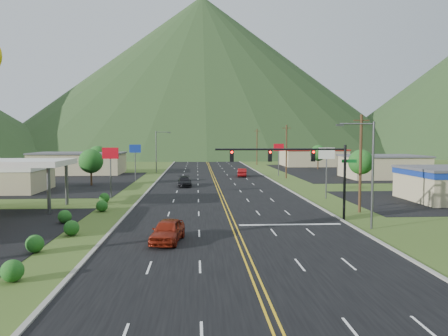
{
  "coord_description": "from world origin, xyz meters",
  "views": [
    {
      "loc": [
        -3.15,
        -25.43,
        7.71
      ],
      "look_at": [
        -0.34,
        19.77,
        4.5
      ],
      "focal_mm": 35.0,
      "sensor_mm": 36.0,
      "label": 1
    }
  ],
  "objects": [
    {
      "name": "tree_east_b",
      "position": [
        26.0,
        78.0,
        3.89
      ],
      "size": [
        3.84,
        3.84,
        5.82
      ],
      "color": "#382314",
      "rests_on": "ground"
    },
    {
      "name": "utility_pole_d",
      "position": [
        13.5,
        135.0,
        5.13
      ],
      "size": [
        1.6,
        0.28,
        10.0
      ],
      "color": "#382314",
      "rests_on": "ground"
    },
    {
      "name": "tree_west_a",
      "position": [
        -20.0,
        45.0,
        3.89
      ],
      "size": [
        3.84,
        3.84,
        5.82
      ],
      "color": "#382314",
      "rests_on": "ground"
    },
    {
      "name": "car_red_far",
      "position": [
        5.64,
        58.85,
        0.8
      ],
      "size": [
        2.26,
        5.02,
        1.6
      ],
      "primitive_type": "imported",
      "rotation": [
        0.0,
        0.0,
        3.02
      ],
      "color": "maroon",
      "rests_on": "ground"
    },
    {
      "name": "mountain_n",
      "position": [
        0.0,
        220.0,
        42.5
      ],
      "size": [
        220.0,
        220.0,
        85.0
      ],
      "primitive_type": "cone",
      "color": "#1A3618",
      "rests_on": "ground"
    },
    {
      "name": "pole_sign_west_a",
      "position": [
        -14.0,
        30.0,
        5.05
      ],
      "size": [
        2.0,
        0.18,
        6.4
      ],
      "color": "#59595E",
      "rests_on": "ground"
    },
    {
      "name": "traffic_signal",
      "position": [
        6.48,
        14.0,
        5.33
      ],
      "size": [
        13.1,
        0.43,
        7.0
      ],
      "color": "black",
      "rests_on": "ground"
    },
    {
      "name": "pole_sign_east_a",
      "position": [
        13.0,
        28.0,
        5.05
      ],
      "size": [
        2.0,
        0.18,
        6.4
      ],
      "color": "#59595E",
      "rests_on": "ground"
    },
    {
      "name": "tree_west_b",
      "position": [
        -25.0,
        72.0,
        3.89
      ],
      "size": [
        3.84,
        3.84,
        5.82
      ],
      "color": "#382314",
      "rests_on": "ground"
    },
    {
      "name": "car_dark_mid",
      "position": [
        -5.11,
        42.46,
        0.75
      ],
      "size": [
        2.31,
        5.22,
        1.49
      ],
      "primitive_type": "imported",
      "rotation": [
        0.0,
        0.0,
        0.04
      ],
      "color": "black",
      "rests_on": "ground"
    },
    {
      "name": "tree_east_a",
      "position": [
        22.0,
        40.0,
        3.89
      ],
      "size": [
        3.84,
        3.84,
        5.82
      ],
      "color": "#382314",
      "rests_on": "ground"
    },
    {
      "name": "building_west_far",
      "position": [
        -28.0,
        68.0,
        2.26
      ],
      "size": [
        18.4,
        11.4,
        4.5
      ],
      "color": "tan",
      "rests_on": "ground"
    },
    {
      "name": "car_red_near",
      "position": [
        -5.32,
        6.27,
        0.83
      ],
      "size": [
        2.7,
        5.13,
        1.67
      ],
      "primitive_type": "imported",
      "rotation": [
        0.0,
        0.0,
        -0.15
      ],
      "color": "maroon",
      "rests_on": "ground"
    },
    {
      "name": "utility_pole_a",
      "position": [
        13.5,
        18.0,
        5.13
      ],
      "size": [
        1.6,
        0.28,
        10.0
      ],
      "color": "#382314",
      "rests_on": "ground"
    },
    {
      "name": "pole_sign_west_b",
      "position": [
        -14.0,
        52.0,
        5.05
      ],
      "size": [
        2.0,
        0.18,
        6.4
      ],
      "color": "#59595E",
      "rests_on": "ground"
    },
    {
      "name": "pole_sign_east_b",
      "position": [
        13.0,
        60.0,
        5.05
      ],
      "size": [
        2.0,
        0.18,
        6.4
      ],
      "color": "#59595E",
      "rests_on": "ground"
    },
    {
      "name": "building_east_far",
      "position": [
        28.0,
        90.0,
        2.26
      ],
      "size": [
        16.4,
        12.4,
        4.5
      ],
      "color": "tan",
      "rests_on": "ground"
    },
    {
      "name": "utility_pole_b",
      "position": [
        13.5,
        55.0,
        5.13
      ],
      "size": [
        1.6,
        0.28,
        10.0
      ],
      "color": "#382314",
      "rests_on": "ground"
    },
    {
      "name": "streetlight_west",
      "position": [
        -11.68,
        70.0,
        5.18
      ],
      "size": [
        3.28,
        0.25,
        9.0
      ],
      "color": "#59595E",
      "rests_on": "ground"
    },
    {
      "name": "road",
      "position": [
        0.0,
        0.0,
        0.0
      ],
      "size": [
        20.0,
        460.0,
        0.04
      ],
      "primitive_type": "cube",
      "color": "black",
      "rests_on": "ground"
    },
    {
      "name": "building_east_mid",
      "position": [
        32.0,
        55.0,
        2.16
      ],
      "size": [
        14.4,
        11.4,
        4.3
      ],
      "color": "tan",
      "rests_on": "ground"
    },
    {
      "name": "streetlight_east",
      "position": [
        11.18,
        10.0,
        5.18
      ],
      "size": [
        3.28,
        0.25,
        9.0
      ],
      "color": "#59595E",
      "rests_on": "ground"
    },
    {
      "name": "utility_pole_c",
      "position": [
        13.5,
        95.0,
        5.13
      ],
      "size": [
        1.6,
        0.28,
        10.0
      ],
      "color": "#382314",
      "rests_on": "ground"
    },
    {
      "name": "curb_east",
      "position": [
        10.15,
        0.0,
        0.0
      ],
      "size": [
        0.3,
        460.0,
        0.14
      ],
      "primitive_type": "cube",
      "color": "gray",
      "rests_on": "ground"
    },
    {
      "name": "gas_canopy",
      "position": [
        -22.0,
        22.0,
        4.87
      ],
      "size": [
        10.0,
        8.0,
        5.3
      ],
      "color": "white",
      "rests_on": "ground"
    },
    {
      "name": "ground",
      "position": [
        0.0,
        0.0,
        0.0
      ],
      "size": [
        500.0,
        500.0,
        0.0
      ],
      "primitive_type": "plane",
      "color": "#2F4117",
      "rests_on": "ground"
    },
    {
      "name": "curb_west",
      "position": [
        -10.15,
        0.0,
        0.0
      ],
      "size": [
        0.3,
        460.0,
        0.14
      ],
      "primitive_type": "cube",
      "color": "gray",
      "rests_on": "ground"
    }
  ]
}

